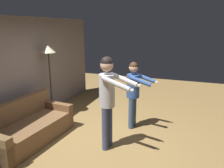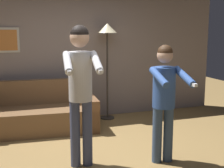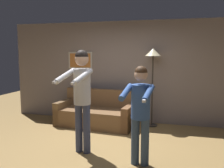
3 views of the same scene
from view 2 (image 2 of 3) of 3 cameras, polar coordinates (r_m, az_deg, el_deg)
ground_plane at (r=4.48m, az=-1.85°, el=-13.57°), size 12.00×12.00×0.00m
back_wall_assembly at (r=6.24m, az=-7.96°, el=5.43°), size 6.40×0.09×2.60m
couch at (r=5.71m, az=-12.59°, el=-5.59°), size 1.96×1.00×0.87m
torchiere_lamp at (r=6.13m, az=-0.87°, el=8.43°), size 0.37×0.37×1.90m
person_standing_left at (r=3.96m, az=-5.78°, el=0.52°), size 0.50×0.78×1.84m
person_standing_right at (r=4.17m, az=9.58°, el=-1.73°), size 0.47×0.70×1.59m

